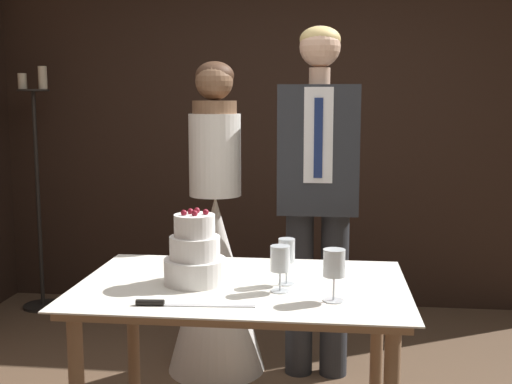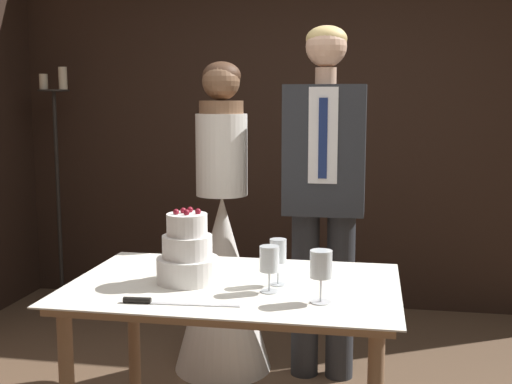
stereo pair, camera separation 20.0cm
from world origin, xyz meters
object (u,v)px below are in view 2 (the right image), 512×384
object	(u,v)px
cake_table	(234,306)
wine_glass_near	(321,267)
candle_stand	(59,196)
cake_knife	(158,302)
tiered_cake	(187,254)
bride	(222,260)
wine_glass_far	(278,253)
wine_glass_middle	(269,261)
groom	(324,184)

from	to	relation	value
cake_table	wine_glass_near	world-z (taller)	wine_glass_near
candle_stand	wine_glass_near	bearing A→B (deg)	-44.91
cake_table	cake_knife	xyz separation A→B (m)	(-0.21, -0.30, 0.10)
tiered_cake	bride	world-z (taller)	bride
wine_glass_far	bride	xyz separation A→B (m)	(-0.45, 0.96, -0.28)
wine_glass_middle	candle_stand	world-z (taller)	candle_stand
cake_table	candle_stand	bearing A→B (deg)	132.39
tiered_cake	candle_stand	bearing A→B (deg)	128.98
wine_glass_near	wine_glass_far	xyz separation A→B (m)	(-0.18, 0.19, -0.00)
cake_knife	bride	size ratio (longest dim) A/B	0.25
tiered_cake	groom	bearing A→B (deg)	64.59
cake_knife	tiered_cake	bearing A→B (deg)	81.50
wine_glass_far	bride	world-z (taller)	bride
wine_glass_far	bride	size ratio (longest dim) A/B	0.11
groom	candle_stand	distance (m)	2.23
cake_knife	bride	xyz separation A→B (m)	(-0.07, 1.27, -0.16)
wine_glass_middle	groom	xyz separation A→B (m)	(0.12, 1.05, 0.16)
tiered_cake	groom	size ratio (longest dim) A/B	0.16
wine_glass_near	cake_table	bearing A→B (deg)	152.58
cake_table	wine_glass_middle	world-z (taller)	wine_glass_middle
cake_table	wine_glass_far	size ratio (longest dim) A/B	7.05
cake_table	cake_knife	size ratio (longest dim) A/B	3.07
wine_glass_middle	wine_glass_far	size ratio (longest dim) A/B	0.96
cake_table	wine_glass_middle	xyz separation A→B (m)	(0.16, -0.09, 0.21)
wine_glass_near	candle_stand	size ratio (longest dim) A/B	0.11
cake_knife	wine_glass_middle	bearing A→B (deg)	26.23
tiered_cake	cake_knife	bearing A→B (deg)	-94.35
wine_glass_middle	wine_glass_far	xyz separation A→B (m)	(0.02, 0.10, 0.01)
tiered_cake	wine_glass_near	distance (m)	0.57
cake_table	wine_glass_far	bearing A→B (deg)	2.97
tiered_cake	cake_knife	size ratio (longest dim) A/B	0.70
bride	cake_table	bearing A→B (deg)	-73.91
wine_glass_near	wine_glass_middle	world-z (taller)	wine_glass_near
cake_knife	candle_stand	world-z (taller)	candle_stand
wine_glass_middle	groom	bearing A→B (deg)	83.42
cake_table	groom	distance (m)	1.07
tiered_cake	cake_table	bearing A→B (deg)	3.94
tiered_cake	wine_glass_near	size ratio (longest dim) A/B	1.56
wine_glass_middle	candle_stand	distance (m)	2.74
tiered_cake	wine_glass_middle	bearing A→B (deg)	-12.75
cake_table	candle_stand	xyz separation A→B (m)	(-1.73, 1.90, 0.12)
wine_glass_near	groom	distance (m)	1.16
tiered_cake	wine_glass_middle	xyz separation A→B (m)	(0.34, -0.08, 0.00)
cake_knife	wine_glass_middle	world-z (taller)	wine_glass_middle
tiered_cake	wine_glass_near	world-z (taller)	tiered_cake
wine_glass_far	candle_stand	xyz separation A→B (m)	(-1.90, 1.89, -0.10)
cake_knife	groom	world-z (taller)	groom
bride	groom	xyz separation A→B (m)	(0.56, -0.00, 0.44)
cake_table	bride	bearing A→B (deg)	106.09
cake_knife	wine_glass_near	distance (m)	0.59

